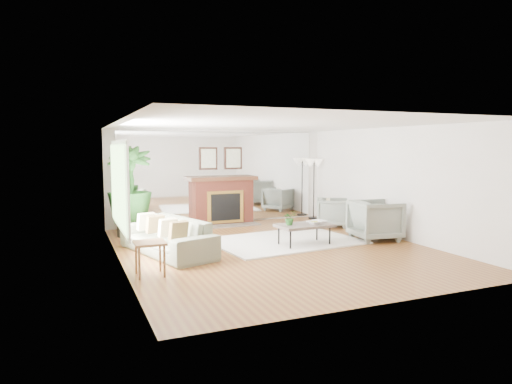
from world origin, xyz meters
name	(u,v)px	position (x,y,z in m)	size (l,w,h in m)	color
ground	(275,249)	(0.00, 0.00, 0.00)	(7.00, 7.00, 0.00)	brown
wall_left	(120,193)	(-2.99, 0.00, 1.25)	(0.02, 7.00, 2.50)	silver
wall_right	(396,183)	(2.99, 0.00, 1.25)	(0.02, 7.00, 2.50)	silver
wall_back	(220,177)	(0.00, 3.49, 1.25)	(6.00, 0.02, 2.50)	silver
mirror_panel	(220,177)	(0.00, 3.47, 1.25)	(5.40, 0.04, 2.40)	silver
window_panel	(119,186)	(-2.96, 0.40, 1.35)	(0.04, 2.40, 1.50)	#B2E09E
fireplace	(223,199)	(0.00, 3.26, 0.66)	(1.85, 0.83, 2.05)	maroon
area_rug	(284,241)	(0.50, 0.57, 0.02)	(3.07, 2.19, 0.03)	white
coffee_table	(304,226)	(0.69, 0.03, 0.42)	(1.18, 0.74, 0.46)	#60544C
sofa	(167,236)	(-2.09, 0.43, 0.34)	(2.33, 0.91, 0.68)	#6B705A
armchair_back	(333,212)	(2.50, 1.82, 0.37)	(0.78, 0.81, 0.73)	gray
armchair_front	(375,220)	(2.44, -0.03, 0.44)	(0.95, 0.98, 0.89)	gray
side_table	(150,247)	(-2.65, -0.96, 0.46)	(0.49, 0.49, 0.55)	brown
potted_ficus	(130,188)	(-2.51, 2.50, 1.11)	(1.14, 1.14, 2.08)	black
floor_lamp	(314,168)	(2.67, 3.10, 1.46)	(0.56, 0.31, 1.71)	black
tabletop_plant	(290,218)	(0.36, 0.06, 0.61)	(0.27, 0.23, 0.30)	#28561F
fruit_bowl	(314,223)	(0.87, -0.07, 0.49)	(0.29, 0.29, 0.07)	brown
book	(316,221)	(1.09, 0.24, 0.47)	(0.20, 0.28, 0.02)	brown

